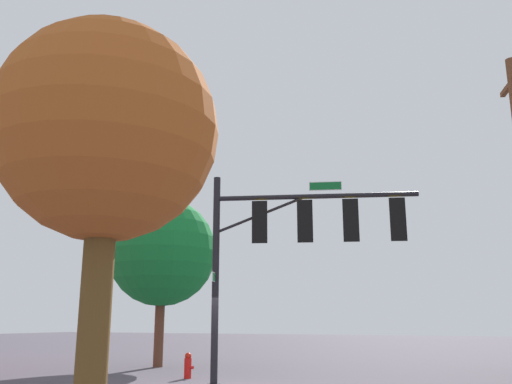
% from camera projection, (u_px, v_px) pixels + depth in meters
% --- Properties ---
extents(signal_pole_assembly, '(5.71, 2.35, 6.00)m').
position_uv_depth(signal_pole_assembly, '(300.00, 234.00, 15.44)').
color(signal_pole_assembly, black).
rests_on(signal_pole_assembly, ground_plane).
extents(fire_hydrant, '(0.33, 0.24, 0.83)m').
position_uv_depth(fire_hydrant, '(188.00, 366.00, 18.04)').
color(fire_hydrant, red).
rests_on(fire_hydrant, ground_plane).
extents(tree_near, '(4.66, 4.66, 7.12)m').
position_uv_depth(tree_near, '(162.00, 252.00, 23.52)').
color(tree_near, brown).
rests_on(tree_near, ground_plane).
extents(tree_mid, '(3.14, 3.14, 6.06)m').
position_uv_depth(tree_mid, '(107.00, 134.00, 7.65)').
color(tree_mid, brown).
rests_on(tree_mid, ground_plane).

